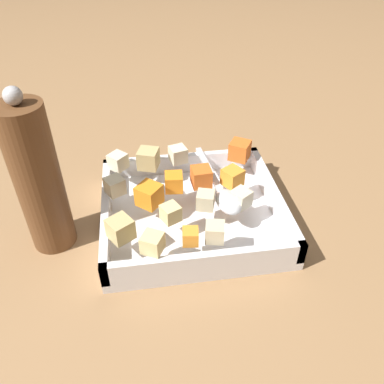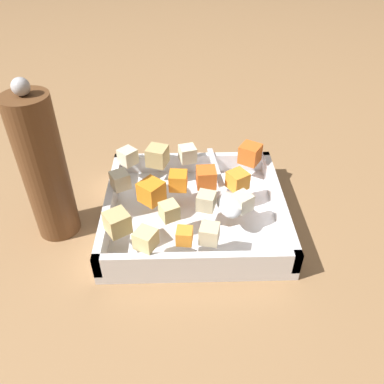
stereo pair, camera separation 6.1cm
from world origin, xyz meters
name	(u,v)px [view 1 (the left image)]	position (x,y,z in m)	size (l,w,h in m)	color
ground_plane	(182,224)	(0.00, 0.00, 0.00)	(4.00, 4.00, 0.00)	#936D47
baking_dish	(192,214)	(0.02, 0.01, 0.02)	(0.29, 0.27, 0.05)	silver
carrot_chunk_far_left	(174,182)	(-0.01, 0.03, 0.07)	(0.03, 0.03, 0.03)	orange
carrot_chunk_heap_side	(201,177)	(0.04, 0.04, 0.07)	(0.03, 0.03, 0.03)	orange
carrot_chunk_rim_edge	(240,150)	(0.12, 0.11, 0.07)	(0.03, 0.03, 0.03)	orange
carrot_chunk_center	(232,177)	(0.09, 0.03, 0.07)	(0.03, 0.03, 0.03)	orange
carrot_chunk_near_right	(149,196)	(-0.05, 0.00, 0.07)	(0.03, 0.03, 0.03)	orange
carrot_chunk_corner_se	(187,237)	(0.00, -0.09, 0.06)	(0.02, 0.02, 0.02)	orange
potato_chunk_far_right	(152,243)	(-0.05, -0.10, 0.06)	(0.03, 0.03, 0.03)	#E0CC89
potato_chunk_near_left	(115,186)	(-0.11, 0.04, 0.06)	(0.03, 0.03, 0.03)	beige
potato_chunk_corner_ne	(206,200)	(0.03, -0.02, 0.06)	(0.03, 0.03, 0.03)	beige
potato_chunk_corner_nw	(120,229)	(-0.10, -0.07, 0.07)	(0.03, 0.03, 0.03)	tan
potato_chunk_under_handle	(215,232)	(0.04, -0.09, 0.06)	(0.03, 0.03, 0.03)	beige
potato_chunk_corner_sw	(171,213)	(-0.02, -0.04, 0.06)	(0.03, 0.03, 0.03)	#E0CC89
potato_chunk_near_spoon	(178,154)	(0.01, 0.11, 0.07)	(0.03, 0.03, 0.03)	beige
potato_chunk_mid_left	(148,159)	(-0.05, 0.10, 0.07)	(0.03, 0.03, 0.03)	tan
parsnip_chunk_mid_right	(118,161)	(-0.10, 0.11, 0.07)	(0.03, 0.03, 0.03)	beige
parsnip_chunk_back_center	(241,198)	(0.09, -0.03, 0.06)	(0.03, 0.03, 0.03)	beige
serving_spoon	(226,197)	(0.07, -0.01, 0.06)	(0.05, 0.21, 0.02)	silver
pepper_mill	(38,180)	(-0.21, -0.01, 0.12)	(0.07, 0.07, 0.26)	brown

